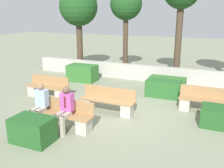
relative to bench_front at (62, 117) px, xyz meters
The scene contains 14 objects.
ground_plane 2.03m from the bench_front, 59.10° to the left, with size 60.00×60.00×0.00m, color gray.
perimeter_wall 6.53m from the bench_front, 80.93° to the left, with size 13.44×0.30×0.80m.
bench_front is the anchor object (origin of this frame).
bench_left_side 3.14m from the bench_front, 135.15° to the left, with size 1.85×0.48×0.88m.
bench_right_side 1.85m from the bench_front, 65.13° to the left, with size 1.98×0.48×0.88m.
bench_back 5.06m from the bench_front, 37.53° to the left, with size 1.93×0.48×0.88m.
person_seated_man 0.49m from the bench_front, 32.70° to the right, with size 0.38×0.64×1.36m.
person_seated_woman 0.82m from the bench_front, 168.41° to the right, with size 0.38×0.64×1.36m.
hedge_block_near_left 5.65m from the bench_front, 67.00° to the left, with size 1.61×0.63×0.61m.
hedge_block_mid_left 1.08m from the bench_front, 102.74° to the right, with size 1.12×0.75×0.70m.
hedge_block_mid_right 4.74m from the bench_front, 61.96° to the left, with size 1.42×0.69×0.70m.
hedge_block_far_left 5.54m from the bench_front, 113.27° to the left, with size 1.47×0.89×0.84m.
tree_leftmost 8.59m from the bench_front, 116.05° to the left, with size 2.21×2.21×4.88m.
tree_center_left 8.66m from the bench_front, 96.17° to the left, with size 1.80×1.80×4.82m.
Camera 1 is at (3.17, -7.62, 3.42)m, focal length 40.00 mm.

